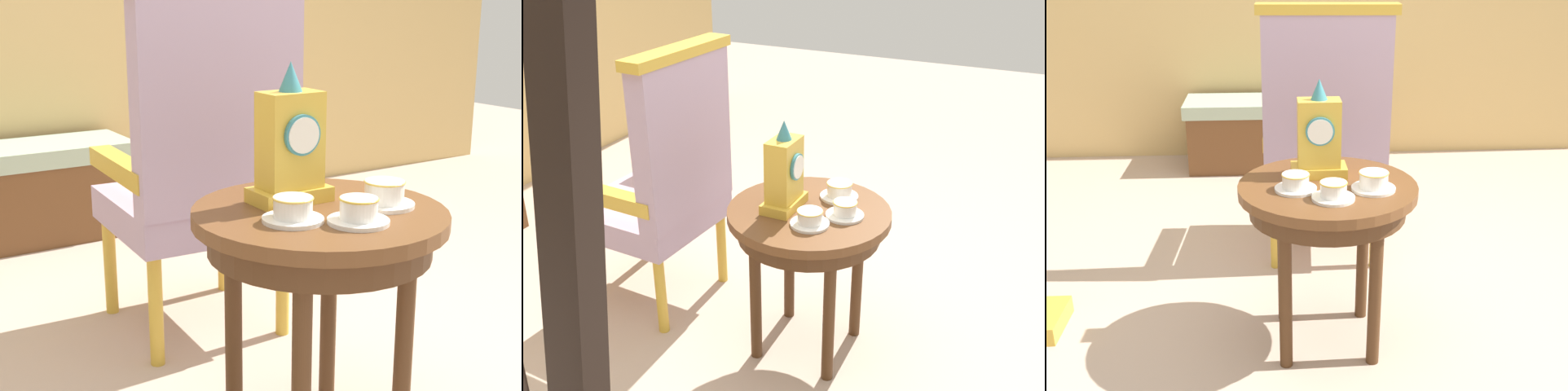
{
  "view_description": "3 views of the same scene",
  "coord_description": "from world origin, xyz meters",
  "views": [
    {
      "loc": [
        -0.96,
        -1.37,
        1.09
      ],
      "look_at": [
        -0.05,
        0.08,
        0.63
      ],
      "focal_mm": 51.3,
      "sensor_mm": 36.0,
      "label": 1
    },
    {
      "loc": [
        -1.88,
        -0.85,
        1.65
      ],
      "look_at": [
        0.12,
        0.11,
        0.6
      ],
      "focal_mm": 44.16,
      "sensor_mm": 36.0,
      "label": 2
    },
    {
      "loc": [
        -0.15,
        -2.0,
        1.35
      ],
      "look_at": [
        -0.02,
        0.06,
        0.53
      ],
      "focal_mm": 43.79,
      "sensor_mm": 36.0,
      "label": 3
    }
  ],
  "objects": [
    {
      "name": "teacup_left",
      "position": [
        -0.07,
        -0.08,
        0.63
      ],
      "size": [
        0.14,
        0.14,
        0.06
      ],
      "color": "white",
      "rests_on": "side_table"
    },
    {
      "name": "window_bench",
      "position": [
        -0.18,
        1.95,
        0.22
      ],
      "size": [
        1.01,
        0.4,
        0.44
      ],
      "color": "#9EB299",
      "rests_on": "ground"
    },
    {
      "name": "mantel_clock",
      "position": [
        0.02,
        0.06,
        0.74
      ],
      "size": [
        0.19,
        0.11,
        0.34
      ],
      "color": "gold",
      "rests_on": "side_table"
    },
    {
      "name": "teacup_right",
      "position": [
        0.04,
        -0.16,
        0.63
      ],
      "size": [
        0.14,
        0.14,
        0.06
      ],
      "color": "white",
      "rests_on": "side_table"
    },
    {
      "name": "teacup_center",
      "position": [
        0.18,
        -0.09,
        0.64
      ],
      "size": [
        0.14,
        0.14,
        0.06
      ],
      "color": "white",
      "rests_on": "side_table"
    },
    {
      "name": "armchair",
      "position": [
        0.09,
        0.65,
        0.59
      ],
      "size": [
        0.57,
        0.56,
        1.14
      ],
      "color": "#B299B7",
      "rests_on": "ground"
    },
    {
      "name": "ground_plane",
      "position": [
        0.0,
        0.0,
        0.0
      ],
      "size": [
        10.0,
        10.0,
        0.0
      ],
      "primitive_type": "plane",
      "color": "#BCA38E"
    },
    {
      "name": "side_table",
      "position": [
        0.04,
        -0.03,
        0.52
      ],
      "size": [
        0.6,
        0.6,
        0.61
      ],
      "color": "brown",
      "rests_on": "ground"
    }
  ]
}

